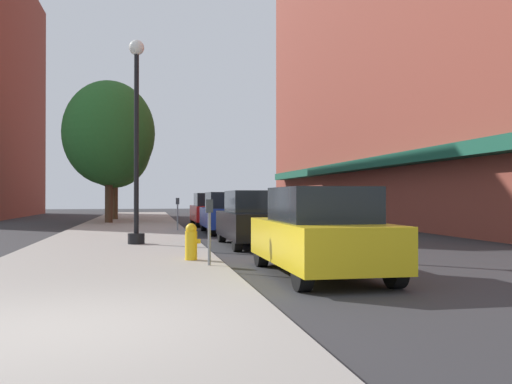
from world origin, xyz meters
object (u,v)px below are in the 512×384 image
lamppost (136,137)px  car_red (211,210)px  parking_meter_far (178,210)px  car_yellow (320,233)px  fire_hydrant (191,241)px  car_black (255,219)px  tree_mid (115,147)px  car_blue (227,213)px  tree_near (109,133)px  parking_meter_near (209,224)px

lamppost → car_red: (3.47, 11.81, -2.39)m
car_red → parking_meter_far: bearing=-109.6°
parking_meter_far → car_yellow: (1.95, -12.95, -0.14)m
fire_hydrant → parking_meter_far: (0.28, 10.87, 0.43)m
lamppost → car_black: size_ratio=1.37×
tree_mid → car_black: (5.10, -18.31, -3.69)m
car_blue → car_red: bearing=90.4°
car_red → fire_hydrant: bearing=-97.4°
tree_mid → lamppost: bearing=-84.9°
parking_meter_far → tree_near: (-3.20, 7.38, 3.87)m
tree_mid → car_black: size_ratio=1.60×
parking_meter_near → parking_meter_far: 11.87m
car_yellow → car_blue: same height
parking_meter_far → tree_mid: 12.71m
car_yellow → parking_meter_near: bearing=153.2°
parking_meter_far → car_yellow: size_ratio=0.30×
car_black → parking_meter_far: bearing=106.3°
car_blue → car_red: size_ratio=1.00×
car_black → tree_near: bearing=109.9°
parking_meter_near → car_blue: 11.50m
tree_near → tree_mid: size_ratio=1.08×
lamppost → car_blue: size_ratio=1.37×
fire_hydrant → car_blue: 10.58m
car_yellow → car_red: (0.00, 18.29, 0.00)m
car_yellow → parking_meter_far: bearing=100.6°
lamppost → parking_meter_near: 6.05m
car_black → car_yellow: bearing=-90.4°
lamppost → car_black: bearing=-0.9°
fire_hydrant → car_yellow: 3.06m
fire_hydrant → tree_mid: 23.18m
parking_meter_near → lamppost: bearing=105.7°
tree_mid → car_blue: size_ratio=1.60×
lamppost → car_black: lamppost is taller
car_red → tree_mid: bearing=128.8°
lamppost → tree_near: (-1.68, 13.85, 1.62)m
tree_near → car_blue: size_ratio=1.74×
parking_meter_near → car_red: (1.95, 17.21, -0.14)m
lamppost → car_red: size_ratio=1.37×
lamppost → car_yellow: lamppost is taller
parking_meter_near → car_yellow: car_yellow is taller
lamppost → parking_meter_near: bearing=-74.3°
tree_mid → car_yellow: size_ratio=1.60×
parking_meter_far → tree_mid: tree_mid is taller
parking_meter_near → car_black: 5.70m
parking_meter_far → fire_hydrant: bearing=-91.5°
parking_meter_far → parking_meter_near: bearing=-90.0°
parking_meter_far → car_black: car_black is taller
car_black → lamppost: bearing=178.7°
car_blue → car_black: bearing=-89.6°
tree_near → car_yellow: size_ratio=1.74×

